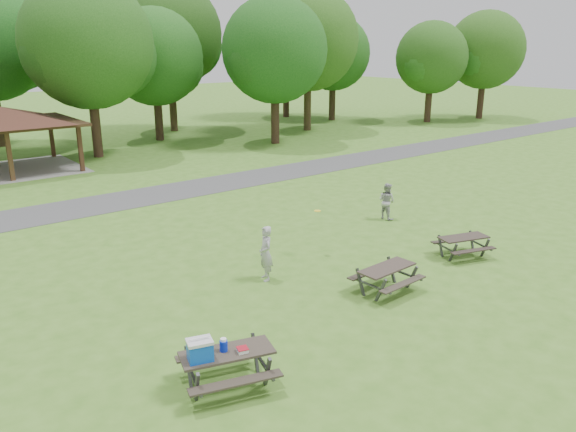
# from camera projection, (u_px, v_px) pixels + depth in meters

# --- Properties ---
(ground) EXTENTS (160.00, 160.00, 0.00)m
(ground) POSITION_uv_depth(u_px,v_px,m) (346.00, 297.00, 16.23)
(ground) COLOR #427421
(ground) RESTS_ON ground
(asphalt_path) EXTENTS (120.00, 3.20, 0.02)m
(asphalt_path) POSITION_uv_depth(u_px,v_px,m) (142.00, 197.00, 26.73)
(asphalt_path) COLOR #424245
(asphalt_path) RESTS_ON ground
(tree_row_e) EXTENTS (8.40, 8.00, 11.02)m
(tree_row_e) POSITION_uv_depth(u_px,v_px,m) (89.00, 47.00, 34.23)
(tree_row_e) COLOR #301E15
(tree_row_e) RESTS_ON ground
(tree_row_f) EXTENTS (7.35, 7.00, 9.55)m
(tree_row_f) POSITION_uv_depth(u_px,v_px,m) (156.00, 60.00, 40.68)
(tree_row_f) COLOR black
(tree_row_f) RESTS_ON ground
(tree_row_g) EXTENTS (7.77, 7.40, 10.25)m
(tree_row_g) POSITION_uv_depth(u_px,v_px,m) (276.00, 53.00, 39.20)
(tree_row_g) COLOR black
(tree_row_g) RESTS_ON ground
(tree_row_h) EXTENTS (8.61, 8.20, 11.37)m
(tree_row_h) POSITION_uv_depth(u_px,v_px,m) (309.00, 43.00, 45.18)
(tree_row_h) COLOR #322416
(tree_row_h) RESTS_ON ground
(tree_row_i) EXTENTS (7.14, 6.80, 9.52)m
(tree_row_i) POSITION_uv_depth(u_px,v_px,m) (334.00, 55.00, 51.67)
(tree_row_i) COLOR black
(tree_row_i) RESTS_ON ground
(tree_row_j) EXTENTS (6.72, 6.40, 8.96)m
(tree_row_j) POSITION_uv_depth(u_px,v_px,m) (432.00, 60.00, 50.44)
(tree_row_j) COLOR black
(tree_row_j) RESTS_ON ground
(tree_deep_c) EXTENTS (8.82, 8.40, 11.90)m
(tree_deep_c) POSITION_uv_depth(u_px,v_px,m) (170.00, 37.00, 44.61)
(tree_deep_c) COLOR #322216
(tree_deep_c) RESTS_ON ground
(tree_deep_d) EXTENTS (8.40, 8.00, 11.27)m
(tree_deep_d) POSITION_uv_depth(u_px,v_px,m) (287.00, 43.00, 53.54)
(tree_deep_d) COLOR black
(tree_deep_d) RESTS_ON ground
(tree_flank_right) EXTENTS (7.56, 7.20, 9.97)m
(tree_flank_right) POSITION_uv_depth(u_px,v_px,m) (486.00, 52.00, 52.69)
(tree_flank_right) COLOR black
(tree_flank_right) RESTS_ON ground
(picnic_table_near) EXTENTS (2.33, 2.07, 1.36)m
(picnic_table_near) POSITION_uv_depth(u_px,v_px,m) (219.00, 356.00, 11.73)
(picnic_table_near) COLOR #322A24
(picnic_table_near) RESTS_ON ground
(picnic_table_middle) EXTENTS (1.91, 1.57, 0.80)m
(picnic_table_middle) POSITION_uv_depth(u_px,v_px,m) (387.00, 273.00, 16.44)
(picnic_table_middle) COLOR #312823
(picnic_table_middle) RESTS_ON ground
(picnic_table_far) EXTENTS (2.03, 1.81, 0.74)m
(picnic_table_far) POSITION_uv_depth(u_px,v_px,m) (463.00, 241.00, 19.18)
(picnic_table_far) COLOR #2D2520
(picnic_table_far) RESTS_ON ground
(frisbee_in_flight) EXTENTS (0.30, 0.30, 0.02)m
(frisbee_in_flight) POSITION_uv_depth(u_px,v_px,m) (317.00, 211.00, 19.11)
(frisbee_in_flight) COLOR yellow
(frisbee_in_flight) RESTS_ON ground
(frisbee_thrower) EXTENTS (0.59, 0.73, 1.73)m
(frisbee_thrower) POSITION_uv_depth(u_px,v_px,m) (266.00, 253.00, 17.20)
(frisbee_thrower) COLOR #A4A3A6
(frisbee_thrower) RESTS_ON ground
(frisbee_catcher) EXTENTS (0.63, 0.78, 1.52)m
(frisbee_catcher) POSITION_uv_depth(u_px,v_px,m) (387.00, 201.00, 23.24)
(frisbee_catcher) COLOR #AAAAAC
(frisbee_catcher) RESTS_ON ground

